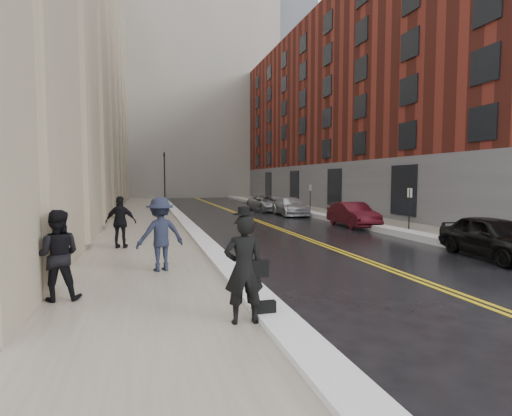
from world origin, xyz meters
TOP-DOWN VIEW (x-y plane):
  - ground at (0.00, 0.00)m, footprint 160.00×160.00m
  - sidewalk_left at (-4.50, 16.00)m, footprint 4.00×64.00m
  - sidewalk_right at (9.00, 16.00)m, footprint 3.00×64.00m
  - lane_stripe_a at (2.38, 16.00)m, footprint 0.12×64.00m
  - lane_stripe_b at (2.62, 16.00)m, footprint 0.12×64.00m
  - snow_ridge_left at (-2.20, 16.00)m, footprint 0.70×60.80m
  - snow_ridge_right at (7.15, 16.00)m, footprint 0.85×60.80m
  - building_right at (17.50, 23.00)m, footprint 14.00×50.00m
  - tower_far_center at (1.00, 56.00)m, footprint 28.00×16.00m
  - tower_far_right at (14.00, 66.00)m, footprint 22.00×18.00m
  - tower_far_left at (-12.00, 72.00)m, footprint 22.00×18.00m
  - traffic_signal at (-2.60, 30.00)m, footprint 0.18×0.15m
  - parking_sign_near at (7.90, 8.00)m, footprint 0.06×0.35m
  - parking_sign_far at (7.90, 20.00)m, footprint 0.06×0.35m
  - car_black at (6.80, 2.05)m, footprint 2.26×4.42m
  - car_maroon at (6.80, 11.45)m, footprint 1.64×4.22m
  - car_silver_near at (5.87, 19.00)m, footprint 2.12×4.69m
  - car_silver_far at (5.36, 23.07)m, footprint 2.59×4.87m
  - pedestrian_main at (-2.80, -1.91)m, footprint 0.72×0.50m
  - pedestrian_a at (-6.20, 0.42)m, footprint 0.92×0.72m
  - pedestrian_b at (-4.04, 2.62)m, footprint 1.46×1.06m
  - pedestrian_c at (-5.29, 6.67)m, footprint 1.19×0.71m

SIDE VIEW (x-z plane):
  - ground at x=0.00m, z-range 0.00..0.00m
  - lane_stripe_a at x=2.38m, z-range 0.00..0.01m
  - lane_stripe_b at x=2.62m, z-range 0.00..0.01m
  - sidewalk_left at x=-4.50m, z-range 0.00..0.15m
  - sidewalk_right at x=9.00m, z-range 0.00..0.15m
  - snow_ridge_left at x=-2.20m, z-range 0.00..0.26m
  - snow_ridge_right at x=7.15m, z-range 0.00..0.30m
  - car_silver_far at x=5.36m, z-range 0.00..1.30m
  - car_silver_near at x=5.87m, z-range 0.00..1.33m
  - car_maroon at x=6.80m, z-range 0.00..1.37m
  - car_black at x=6.80m, z-range 0.00..1.44m
  - pedestrian_a at x=-6.20m, z-range 0.15..2.04m
  - pedestrian_c at x=-5.29m, z-range 0.15..2.05m
  - pedestrian_main at x=-2.80m, z-range 0.15..2.06m
  - pedestrian_b at x=-4.04m, z-range 0.15..2.17m
  - parking_sign_near at x=7.90m, z-range 0.24..2.47m
  - parking_sign_far at x=7.90m, z-range 0.24..2.47m
  - traffic_signal at x=-2.60m, z-range 0.48..5.68m
  - building_right at x=17.50m, z-range 0.00..18.00m
  - tower_far_right at x=14.00m, z-range 0.00..44.00m
  - tower_far_center at x=1.00m, z-range 0.00..52.00m
  - tower_far_left at x=-12.00m, z-range 0.00..60.00m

